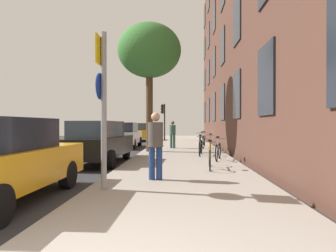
{
  "coord_description": "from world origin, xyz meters",
  "views": [
    {
      "loc": [
        1.04,
        -2.0,
        1.5
      ],
      "look_at": [
        0.38,
        12.76,
        1.43
      ],
      "focal_mm": 30.78,
      "sensor_mm": 36.0,
      "label": 1
    }
  ],
  "objects_px": {
    "sign_post": "(103,98)",
    "bicycle_2": "(201,147)",
    "car_2": "(125,135)",
    "bicycle_3": "(210,144)",
    "pedestrian_1": "(173,133)",
    "traffic_light": "(163,115)",
    "pedestrian_0": "(156,141)",
    "car_1": "(99,142)",
    "bicycle_0": "(210,157)",
    "bicycle_1": "(218,151)",
    "bicycle_5": "(204,140)",
    "car_3": "(140,132)",
    "bicycle_4": "(202,142)",
    "tree_near": "(149,52)"
  },
  "relations": [
    {
      "from": "traffic_light",
      "to": "pedestrian_0",
      "type": "distance_m",
      "value": 18.31
    },
    {
      "from": "traffic_light",
      "to": "car_2",
      "type": "distance_m",
      "value": 7.48
    },
    {
      "from": "bicycle_4",
      "to": "pedestrian_0",
      "type": "relative_size",
      "value": 1.04
    },
    {
      "from": "traffic_light",
      "to": "pedestrian_1",
      "type": "xyz_separation_m",
      "value": [
        1.06,
        -8.52,
        -1.3
      ]
    },
    {
      "from": "bicycle_0",
      "to": "bicycle_3",
      "type": "xyz_separation_m",
      "value": [
        0.63,
        6.05,
        0.0
      ]
    },
    {
      "from": "bicycle_1",
      "to": "pedestrian_0",
      "type": "distance_m",
      "value": 4.63
    },
    {
      "from": "traffic_light",
      "to": "car_3",
      "type": "xyz_separation_m",
      "value": [
        -2.13,
        0.63,
        -1.49
      ]
    },
    {
      "from": "sign_post",
      "to": "car_3",
      "type": "xyz_separation_m",
      "value": [
        -2.02,
        20.01,
        -1.22
      ]
    },
    {
      "from": "bicycle_1",
      "to": "car_1",
      "type": "height_order",
      "value": "car_1"
    },
    {
      "from": "bicycle_0",
      "to": "car_3",
      "type": "xyz_separation_m",
      "value": [
        -4.59,
        16.95,
        0.36
      ]
    },
    {
      "from": "bicycle_5",
      "to": "bicycle_1",
      "type": "bearing_deg",
      "value": -90.45
    },
    {
      "from": "sign_post",
      "to": "pedestrian_0",
      "type": "relative_size",
      "value": 1.98
    },
    {
      "from": "pedestrian_0",
      "to": "bicycle_1",
      "type": "bearing_deg",
      "value": 63.04
    },
    {
      "from": "tree_near",
      "to": "bicycle_5",
      "type": "distance_m",
      "value": 7.09
    },
    {
      "from": "sign_post",
      "to": "tree_near",
      "type": "height_order",
      "value": "tree_near"
    },
    {
      "from": "bicycle_0",
      "to": "car_2",
      "type": "xyz_separation_m",
      "value": [
        -4.52,
        9.29,
        0.36
      ]
    },
    {
      "from": "car_2",
      "to": "tree_near",
      "type": "bearing_deg",
      "value": -61.09
    },
    {
      "from": "tree_near",
      "to": "pedestrian_1",
      "type": "distance_m",
      "value": 4.87
    },
    {
      "from": "bicycle_1",
      "to": "car_1",
      "type": "xyz_separation_m",
      "value": [
        -4.59,
        -0.42,
        0.36
      ]
    },
    {
      "from": "car_2",
      "to": "car_1",
      "type": "bearing_deg",
      "value": -86.45
    },
    {
      "from": "bicycle_0",
      "to": "bicycle_1",
      "type": "height_order",
      "value": "bicycle_1"
    },
    {
      "from": "bicycle_0",
      "to": "bicycle_5",
      "type": "xyz_separation_m",
      "value": [
        0.6,
        9.9,
        0.02
      ]
    },
    {
      "from": "bicycle_3",
      "to": "pedestrian_0",
      "type": "height_order",
      "value": "pedestrian_0"
    },
    {
      "from": "traffic_light",
      "to": "bicycle_0",
      "type": "relative_size",
      "value": 1.93
    },
    {
      "from": "bicycle_5",
      "to": "car_3",
      "type": "relative_size",
      "value": 0.41
    },
    {
      "from": "bicycle_3",
      "to": "car_2",
      "type": "bearing_deg",
      "value": 147.89
    },
    {
      "from": "bicycle_4",
      "to": "pedestrian_1",
      "type": "distance_m",
      "value": 1.78
    },
    {
      "from": "bicycle_0",
      "to": "pedestrian_1",
      "type": "distance_m",
      "value": 7.94
    },
    {
      "from": "traffic_light",
      "to": "pedestrian_0",
      "type": "relative_size",
      "value": 1.91
    },
    {
      "from": "pedestrian_0",
      "to": "car_1",
      "type": "xyz_separation_m",
      "value": [
        -2.51,
        3.68,
        -0.24
      ]
    },
    {
      "from": "traffic_light",
      "to": "bicycle_2",
      "type": "bearing_deg",
      "value": -78.93
    },
    {
      "from": "bicycle_2",
      "to": "bicycle_5",
      "type": "relative_size",
      "value": 1.04
    },
    {
      "from": "sign_post",
      "to": "bicycle_0",
      "type": "height_order",
      "value": "sign_post"
    },
    {
      "from": "pedestrian_1",
      "to": "car_1",
      "type": "bearing_deg",
      "value": -113.75
    },
    {
      "from": "sign_post",
      "to": "bicycle_2",
      "type": "xyz_separation_m",
      "value": [
        2.54,
        6.94,
        -1.58
      ]
    },
    {
      "from": "tree_near",
      "to": "pedestrian_0",
      "type": "xyz_separation_m",
      "value": [
        0.99,
        -7.6,
        -4.18
      ]
    },
    {
      "from": "bicycle_4",
      "to": "pedestrian_1",
      "type": "relative_size",
      "value": 1.1
    },
    {
      "from": "bicycle_4",
      "to": "bicycle_3",
      "type": "bearing_deg",
      "value": -79.32
    },
    {
      "from": "bicycle_0",
      "to": "sign_post",
      "type": "bearing_deg",
      "value": -130.0
    },
    {
      "from": "bicycle_3",
      "to": "bicycle_4",
      "type": "height_order",
      "value": "bicycle_4"
    },
    {
      "from": "bicycle_2",
      "to": "car_2",
      "type": "xyz_separation_m",
      "value": [
        -4.5,
        5.4,
        0.35
      ]
    },
    {
      "from": "bicycle_5",
      "to": "bicycle_4",
      "type": "bearing_deg",
      "value": -98.0
    },
    {
      "from": "pedestrian_1",
      "to": "car_2",
      "type": "relative_size",
      "value": 0.38
    },
    {
      "from": "bicycle_1",
      "to": "bicycle_2",
      "type": "distance_m",
      "value": 1.8
    },
    {
      "from": "bicycle_3",
      "to": "bicycle_4",
      "type": "xyz_separation_m",
      "value": [
        -0.33,
        1.73,
        0.03
      ]
    },
    {
      "from": "bicycle_4",
      "to": "car_3",
      "type": "relative_size",
      "value": 0.44
    },
    {
      "from": "bicycle_4",
      "to": "car_2",
      "type": "relative_size",
      "value": 0.42
    },
    {
      "from": "car_1",
      "to": "car_2",
      "type": "bearing_deg",
      "value": 93.55
    },
    {
      "from": "tree_near",
      "to": "car_1",
      "type": "distance_m",
      "value": 6.11
    },
    {
      "from": "sign_post",
      "to": "bicycle_0",
      "type": "relative_size",
      "value": 2.01
    }
  ]
}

